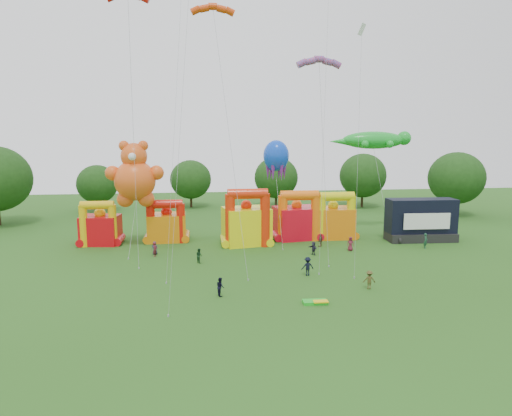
{
  "coord_description": "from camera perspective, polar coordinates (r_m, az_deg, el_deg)",
  "views": [
    {
      "loc": [
        -6.29,
        -30.02,
        13.65
      ],
      "look_at": [
        -0.44,
        18.0,
        5.89
      ],
      "focal_mm": 32.0,
      "sensor_mm": 36.0,
      "label": 1
    }
  ],
  "objects": [
    {
      "name": "spectator_6",
      "position": [
        55.55,
        11.73,
        -4.41
      ],
      "size": [
        0.9,
        0.66,
        1.69
      ],
      "primitive_type": "imported",
      "rotation": [
        0.0,
        0.0,
        6.13
      ],
      "color": "maroon",
      "rests_on": "ground"
    },
    {
      "name": "spectator_1",
      "position": [
        53.09,
        -12.52,
        -5.07
      ],
      "size": [
        0.6,
        0.72,
        1.68
      ],
      "primitive_type": "imported",
      "rotation": [
        0.0,
        0.0,
        1.2
      ],
      "color": "maroon",
      "rests_on": "ground"
    },
    {
      "name": "bouncy_castle_3",
      "position": [
        60.62,
        5.14,
        -1.52
      ],
      "size": [
        6.18,
        5.27,
        6.62
      ],
      "color": "red",
      "rests_on": "ground"
    },
    {
      "name": "tree_ring",
      "position": [
        31.92,
        2.48,
        -4.29
      ],
      "size": [
        122.18,
        124.27,
        12.07
      ],
      "color": "#352314",
      "rests_on": "ground"
    },
    {
      "name": "spectator_0",
      "position": [
        54.04,
        -12.55,
        -4.9
      ],
      "size": [
        0.86,
        0.7,
        1.54
      ],
      "primitive_type": "imported",
      "rotation": [
        0.0,
        0.0,
        -0.31
      ],
      "color": "#2C2843",
      "rests_on": "ground"
    },
    {
      "name": "bouncy_castle_4",
      "position": [
        61.77,
        9.65,
        -1.5
      ],
      "size": [
        5.19,
        4.17,
        6.36
      ],
      "color": "orange",
      "rests_on": "ground"
    },
    {
      "name": "diamond_kites",
      "position": [
        43.11,
        0.94,
        9.23
      ],
      "size": [
        20.49,
        15.54,
        31.96
      ],
      "color": "red",
      "rests_on": "ground"
    },
    {
      "name": "octopus_kite",
      "position": [
        60.68,
        2.73,
        2.9
      ],
      "size": [
        3.54,
        11.4,
        13.07
      ],
      "color": "blue",
      "rests_on": "ground"
    },
    {
      "name": "spectator_9",
      "position": [
        42.48,
        13.97,
        -8.7
      ],
      "size": [
        1.19,
        0.82,
        1.7
      ],
      "primitive_type": "imported",
      "rotation": [
        0.0,
        0.0,
        2.96
      ],
      "color": "#463F1C",
      "rests_on": "ground"
    },
    {
      "name": "ground",
      "position": [
        33.57,
        4.61,
        -14.91
      ],
      "size": [
        160.0,
        160.0,
        0.0
      ],
      "primitive_type": "plane",
      "color": "#265116",
      "rests_on": "ground"
    },
    {
      "name": "spectator_4",
      "position": [
        56.89,
        8.08,
        -4.02
      ],
      "size": [
        0.93,
        0.97,
        1.62
      ],
      "primitive_type": "imported",
      "rotation": [
        0.0,
        0.0,
        3.98
      ],
      "color": "#48351C",
      "rests_on": "ground"
    },
    {
      "name": "bouncy_castle_0",
      "position": [
        60.55,
        -18.89,
        -2.3
      ],
      "size": [
        4.91,
        4.15,
        5.69
      ],
      "color": "red",
      "rests_on": "ground"
    },
    {
      "name": "bouncy_castle_1",
      "position": [
        60.24,
        -11.11,
        -2.08
      ],
      "size": [
        4.95,
        4.01,
        5.6
      ],
      "color": "orange",
      "rests_on": "ground"
    },
    {
      "name": "parafoil_kites",
      "position": [
        45.79,
        -3.64,
        8.79
      ],
      "size": [
        23.67,
        9.59,
        28.9
      ],
      "color": "red",
      "rests_on": "ground"
    },
    {
      "name": "spectator_5",
      "position": [
        53.02,
        7.19,
        -5.02
      ],
      "size": [
        0.95,
        1.49,
        1.54
      ],
      "primitive_type": "imported",
      "rotation": [
        0.0,
        0.0,
        5.09
      ],
      "color": "#28233B",
      "rests_on": "ground"
    },
    {
      "name": "stage_trailer",
      "position": [
        63.09,
        19.91,
        -1.46
      ],
      "size": [
        8.89,
        3.63,
        5.53
      ],
      "color": "black",
      "rests_on": "ground"
    },
    {
      "name": "gecko_kite",
      "position": [
        66.09,
        14.73,
        6.65
      ],
      "size": [
        11.9,
        9.65,
        14.29
      ],
      "color": "green",
      "rests_on": "ground"
    },
    {
      "name": "spectator_3",
      "position": [
        45.27,
        6.47,
        -7.26
      ],
      "size": [
        1.26,
        0.79,
        1.87
      ],
      "primitive_type": "imported",
      "rotation": [
        0.0,
        0.0,
        3.22
      ],
      "color": "black",
      "rests_on": "ground"
    },
    {
      "name": "spectator_2",
      "position": [
        49.79,
        -7.12,
        -5.92
      ],
      "size": [
        0.91,
        0.97,
        1.59
      ],
      "primitive_type": "imported",
      "rotation": [
        0.0,
        0.0,
        2.1
      ],
      "color": "#173B1C",
      "rests_on": "ground"
    },
    {
      "name": "spectator_8",
      "position": [
        39.7,
        -4.48,
        -9.78
      ],
      "size": [
        0.8,
        0.92,
        1.63
      ],
      "primitive_type": "imported",
      "rotation": [
        0.0,
        0.0,
        1.83
      ],
      "color": "black",
      "rests_on": "ground"
    },
    {
      "name": "bouncy_castle_2",
      "position": [
        57.18,
        -1.19,
        -1.89
      ],
      "size": [
        6.22,
        5.35,
        7.23
      ],
      "color": "yellow",
      "rests_on": "ground"
    },
    {
      "name": "folded_kite_bundle",
      "position": [
        38.42,
        7.47,
        -11.56
      ],
      "size": [
        2.03,
        1.15,
        0.31
      ],
      "color": "green",
      "rests_on": "ground"
    },
    {
      "name": "teddy_bear_kite",
      "position": [
        57.47,
        -14.93,
        3.38
      ],
      "size": [
        7.04,
        9.04,
        13.1
      ],
      "color": "#EE561A",
      "rests_on": "ground"
    },
    {
      "name": "spectator_7",
      "position": [
        59.24,
        20.44,
        -3.87
      ],
      "size": [
        0.77,
        0.81,
        1.87
      ],
      "primitive_type": "imported",
      "rotation": [
        0.0,
        0.0,
        0.91
      ],
      "color": "#1B452F",
      "rests_on": "ground"
    }
  ]
}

